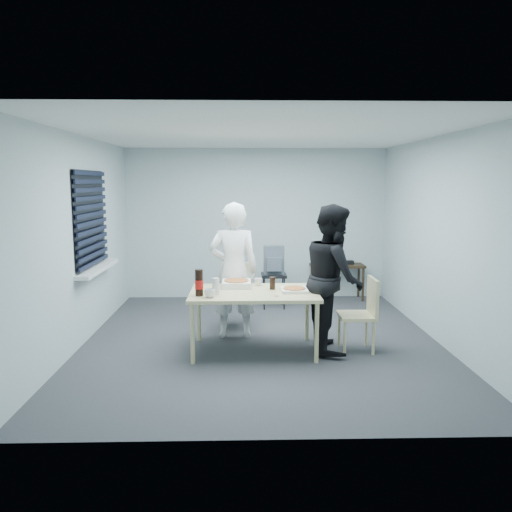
{
  "coord_description": "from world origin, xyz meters",
  "views": [
    {
      "loc": [
        -0.23,
        -6.19,
        2.02
      ],
      "look_at": [
        -0.07,
        0.1,
        1.09
      ],
      "focal_mm": 35.0,
      "sensor_mm": 36.0,
      "label": 1
    }
  ],
  "objects_px": {
    "soda_bottle": "(199,283)",
    "chair_right": "(364,309)",
    "person_white": "(234,270)",
    "dining_table": "(254,296)",
    "person_black": "(333,278)",
    "mug_b": "(258,282)",
    "backpack": "(274,260)",
    "stool": "(274,280)",
    "chair_far": "(236,290)",
    "mug_a": "(210,293)",
    "side_table": "(337,269)"
  },
  "relations": [
    {
      "from": "chair_right",
      "to": "backpack",
      "type": "bearing_deg",
      "value": 114.12
    },
    {
      "from": "person_white",
      "to": "person_black",
      "type": "relative_size",
      "value": 1.0
    },
    {
      "from": "stool",
      "to": "backpack",
      "type": "bearing_deg",
      "value": -90.0
    },
    {
      "from": "mug_b",
      "to": "soda_bottle",
      "type": "relative_size",
      "value": 0.33
    },
    {
      "from": "dining_table",
      "to": "chair_right",
      "type": "bearing_deg",
      "value": -0.42
    },
    {
      "from": "person_black",
      "to": "mug_b",
      "type": "relative_size",
      "value": 17.7
    },
    {
      "from": "person_black",
      "to": "side_table",
      "type": "relative_size",
      "value": 1.92
    },
    {
      "from": "chair_right",
      "to": "person_white",
      "type": "relative_size",
      "value": 0.5
    },
    {
      "from": "chair_far",
      "to": "chair_right",
      "type": "relative_size",
      "value": 1.0
    },
    {
      "from": "person_white",
      "to": "backpack",
      "type": "bearing_deg",
      "value": -112.11
    },
    {
      "from": "mug_b",
      "to": "backpack",
      "type": "bearing_deg",
      "value": 80.13
    },
    {
      "from": "dining_table",
      "to": "backpack",
      "type": "distance_m",
      "value": 2.15
    },
    {
      "from": "chair_right",
      "to": "stool",
      "type": "bearing_deg",
      "value": 113.99
    },
    {
      "from": "chair_far",
      "to": "person_black",
      "type": "bearing_deg",
      "value": -41.57
    },
    {
      "from": "person_white",
      "to": "stool",
      "type": "bearing_deg",
      "value": -111.93
    },
    {
      "from": "chair_far",
      "to": "backpack",
      "type": "distance_m",
      "value": 1.21
    },
    {
      "from": "dining_table",
      "to": "side_table",
      "type": "distance_m",
      "value": 3.06
    },
    {
      "from": "mug_a",
      "to": "mug_b",
      "type": "relative_size",
      "value": 1.23
    },
    {
      "from": "chair_far",
      "to": "soda_bottle",
      "type": "bearing_deg",
      "value": -107.14
    },
    {
      "from": "chair_right",
      "to": "person_white",
      "type": "distance_m",
      "value": 1.72
    },
    {
      "from": "person_black",
      "to": "backpack",
      "type": "relative_size",
      "value": 3.88
    },
    {
      "from": "stool",
      "to": "backpack",
      "type": "xyz_separation_m",
      "value": [
        0.0,
        -0.01,
        0.33
      ]
    },
    {
      "from": "person_white",
      "to": "side_table",
      "type": "bearing_deg",
      "value": -130.17
    },
    {
      "from": "person_white",
      "to": "dining_table",
      "type": "bearing_deg",
      "value": 112.97
    },
    {
      "from": "chair_far",
      "to": "mug_a",
      "type": "distance_m",
      "value": 1.44
    },
    {
      "from": "backpack",
      "to": "soda_bottle",
      "type": "bearing_deg",
      "value": -104.58
    },
    {
      "from": "dining_table",
      "to": "side_table",
      "type": "bearing_deg",
      "value": 60.62
    },
    {
      "from": "dining_table",
      "to": "backpack",
      "type": "xyz_separation_m",
      "value": [
        0.37,
        2.12,
        0.1
      ]
    },
    {
      "from": "dining_table",
      "to": "chair_far",
      "type": "xyz_separation_m",
      "value": [
        -0.23,
        1.09,
        -0.16
      ]
    },
    {
      "from": "chair_right",
      "to": "chair_far",
      "type": "bearing_deg",
      "value": 144.59
    },
    {
      "from": "person_white",
      "to": "side_table",
      "type": "distance_m",
      "value": 2.74
    },
    {
      "from": "stool",
      "to": "backpack",
      "type": "relative_size",
      "value": 1.22
    },
    {
      "from": "side_table",
      "to": "soda_bottle",
      "type": "relative_size",
      "value": 3.01
    },
    {
      "from": "mug_a",
      "to": "dining_table",
      "type": "bearing_deg",
      "value": 30.94
    },
    {
      "from": "chair_right",
      "to": "stool",
      "type": "distance_m",
      "value": 2.34
    },
    {
      "from": "chair_far",
      "to": "stool",
      "type": "bearing_deg",
      "value": 60.21
    },
    {
      "from": "stool",
      "to": "mug_a",
      "type": "height_order",
      "value": "mug_a"
    },
    {
      "from": "soda_bottle",
      "to": "chair_right",
      "type": "bearing_deg",
      "value": 6.01
    },
    {
      "from": "backpack",
      "to": "mug_b",
      "type": "bearing_deg",
      "value": -91.28
    },
    {
      "from": "chair_far",
      "to": "soda_bottle",
      "type": "relative_size",
      "value": 2.91
    },
    {
      "from": "person_black",
      "to": "mug_a",
      "type": "relative_size",
      "value": 14.39
    },
    {
      "from": "side_table",
      "to": "stool",
      "type": "bearing_deg",
      "value": -154.61
    },
    {
      "from": "chair_far",
      "to": "stool",
      "type": "xyz_separation_m",
      "value": [
        0.6,
        1.04,
        -0.07
      ]
    },
    {
      "from": "dining_table",
      "to": "person_white",
      "type": "bearing_deg",
      "value": 112.97
    },
    {
      "from": "stool",
      "to": "soda_bottle",
      "type": "xyz_separation_m",
      "value": [
        -1.0,
        -2.34,
        0.44
      ]
    },
    {
      "from": "mug_b",
      "to": "person_white",
      "type": "bearing_deg",
      "value": 139.79
    },
    {
      "from": "mug_b",
      "to": "stool",
      "type": "bearing_deg",
      "value": 80.2
    },
    {
      "from": "chair_far",
      "to": "dining_table",
      "type": "bearing_deg",
      "value": -78.24
    },
    {
      "from": "person_white",
      "to": "soda_bottle",
      "type": "bearing_deg",
      "value": 64.86
    },
    {
      "from": "side_table",
      "to": "mug_a",
      "type": "height_order",
      "value": "mug_a"
    }
  ]
}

